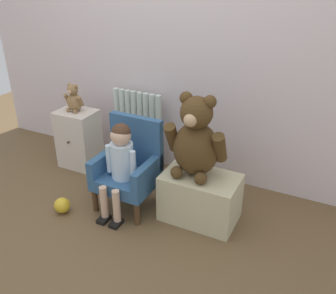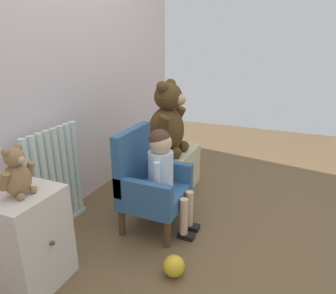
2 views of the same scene
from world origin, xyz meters
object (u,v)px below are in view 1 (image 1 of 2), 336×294
low_bench (200,198)px  toy_ball (62,205)px  small_teddy_bear (74,99)px  radiator (138,129)px  large_teddy_bear (196,140)px  child_armchair (129,166)px  small_dresser (79,139)px  child_figure (120,157)px

low_bench → toy_ball: low_bench is taller
small_teddy_bear → toy_ball: (0.35, -0.67, -0.59)m
radiator → large_teddy_bear: size_ratio=1.18×
radiator → child_armchair: (0.27, -0.58, -0.03)m
child_armchair → small_dresser: bearing=157.1°
child_armchair → low_bench: size_ratio=1.27×
radiator → child_armchair: radiator is taller
child_armchair → child_figure: 0.18m
child_figure → large_teddy_bear: (0.51, 0.19, 0.16)m
child_armchair → radiator: bearing=114.8°
child_armchair → low_bench: 0.59m
small_dresser → large_teddy_bear: bearing=-10.8°
child_figure → small_teddy_bear: small_teddy_bear is taller
small_dresser → child_figure: (0.75, -0.43, 0.20)m
child_armchair → child_figure: (0.00, -0.11, 0.14)m
toy_ball → small_teddy_bear: bearing=117.5°
small_dresser → large_teddy_bear: size_ratio=0.89×
toy_ball → radiator: bearing=81.5°
low_bench → large_teddy_bear: size_ratio=0.91×
low_bench → child_figure: bearing=-163.2°
large_teddy_bear → low_bench: bearing=-17.8°
child_figure → toy_ball: size_ratio=5.90×
child_armchair → low_bench: (0.57, 0.06, -0.15)m
child_figure → small_teddy_bear: (-0.76, 0.43, 0.18)m
small_teddy_bear → radiator: bearing=27.6°
child_armchair → toy_ball: child_armchair is taller
child_armchair → child_figure: size_ratio=0.97×
radiator → child_armchair: size_ratio=1.02×
child_armchair → toy_ball: bearing=-139.1°
child_armchair → small_teddy_bear: 0.88m
child_armchair → low_bench: child_armchair is taller
small_dresser → radiator: bearing=28.4°
large_teddy_bear → toy_ball: large_teddy_bear is taller
radiator → child_figure: bearing=-68.9°
child_figure → small_teddy_bear: bearing=150.1°
radiator → small_teddy_bear: small_teddy_bear is taller
low_bench → toy_ball: (-0.98, -0.41, -0.12)m
toy_ball → low_bench: bearing=22.8°
radiator → toy_ball: (-0.14, -0.93, -0.30)m
radiator → child_armchair: 0.63m
radiator → large_teddy_bear: large_teddy_bear is taller
toy_ball → child_armchair: bearing=40.9°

